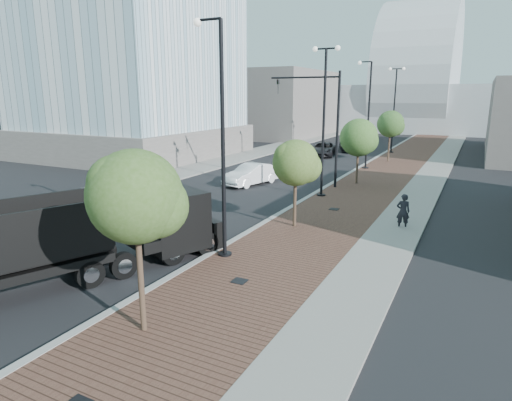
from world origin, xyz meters
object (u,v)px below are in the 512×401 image
at_px(dump_truck, 92,242).
at_px(dark_car_mid, 323,149).
at_px(pedestrian, 403,212).
at_px(white_sedan, 251,174).

bearing_deg(dump_truck, dark_car_mid, 117.35).
bearing_deg(dump_truck, pedestrian, 73.16).
xyz_separation_m(white_sedan, pedestrian, (11.67, -6.23, 0.12)).
relative_size(dump_truck, dark_car_mid, 2.53).
height_order(white_sedan, dark_car_mid, white_sedan).
bearing_deg(white_sedan, pedestrian, -13.87).
bearing_deg(dark_car_mid, pedestrian, -72.45).
bearing_deg(white_sedan, dump_truck, -67.28).
bearing_deg(pedestrian, dark_car_mid, -79.67).
bearing_deg(pedestrian, dump_truck, 33.79).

